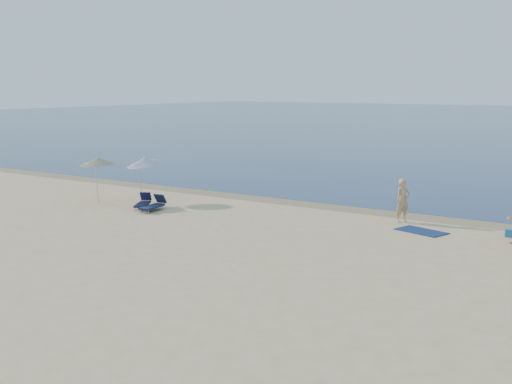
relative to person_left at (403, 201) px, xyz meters
The scene contains 8 objects.
wet_sand_strip 2.59m from the person_left, 144.02° to the left, with size 240.00×1.60×0.00m, color #847254.
person_left is the anchor object (origin of this frame).
beach_towel 1.98m from the person_left, 45.52° to the right, with size 1.88×1.04×0.03m, color #0F204D.
blue_cooler 4.42m from the person_left, ahead, with size 0.41×0.29×0.29m, color #1E63A5.
umbrella_near 12.51m from the person_left, behind, with size 2.22×2.24×2.29m.
umbrella_far 14.24m from the person_left, 164.50° to the right, with size 2.26×2.27×2.29m.
lounger_left 11.66m from the person_left, 162.27° to the right, with size 1.17×1.57×0.67m.
lounger_right 10.94m from the person_left, 159.89° to the right, with size 0.73×1.62×0.69m.
Camera 1 is at (11.02, -7.01, 5.58)m, focal length 45.00 mm.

